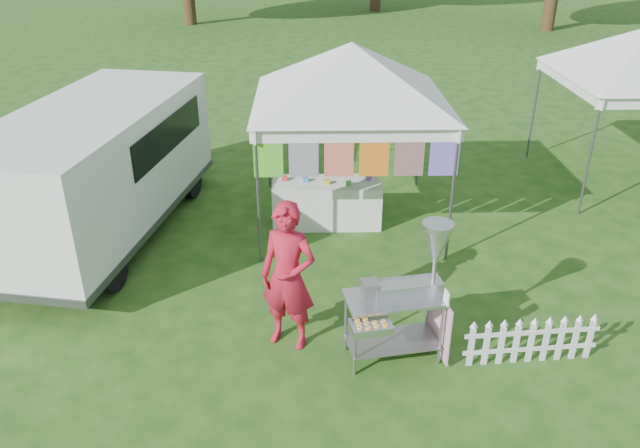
{
  "coord_description": "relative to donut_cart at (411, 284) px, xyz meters",
  "views": [
    {
      "loc": [
        -0.72,
        -6.2,
        4.82
      ],
      "look_at": [
        -0.54,
        1.12,
        1.1
      ],
      "focal_mm": 35.0,
      "sensor_mm": 36.0,
      "label": 1
    }
  ],
  "objects": [
    {
      "name": "picket_fence",
      "position": [
        1.44,
        -0.15,
        -0.73
      ],
      "size": [
        1.62,
        0.15,
        0.56
      ],
      "rotation": [
        0.0,
        0.0,
        0.08
      ],
      "color": "silver",
      "rests_on": "ground"
    },
    {
      "name": "ground",
      "position": [
        -0.46,
        0.23,
        -1.02
      ],
      "size": [
        120.0,
        120.0,
        0.0
      ],
      "primitive_type": "plane",
      "color": "#1B4814",
      "rests_on": "ground"
    },
    {
      "name": "donut_cart",
      "position": [
        0.0,
        0.0,
        0.0
      ],
      "size": [
        1.26,
        1.03,
        1.73
      ],
      "rotation": [
        0.0,
        0.0,
        0.17
      ],
      "color": "gray",
      "rests_on": "ground"
    },
    {
      "name": "cargo_van",
      "position": [
        -4.46,
        3.44,
        0.12
      ],
      "size": [
        2.93,
        5.36,
        2.11
      ],
      "rotation": [
        0.0,
        0.0,
        -0.19
      ],
      "color": "silver",
      "rests_on": "ground"
    },
    {
      "name": "vendor",
      "position": [
        -1.4,
        0.31,
        -0.08
      ],
      "size": [
        0.8,
        0.67,
        1.88
      ],
      "primitive_type": "imported",
      "rotation": [
        0.0,
        0.0,
        -0.38
      ],
      "color": "#B3162A",
      "rests_on": "ground"
    },
    {
      "name": "display_table",
      "position": [
        -0.84,
        3.56,
        -0.64
      ],
      "size": [
        1.8,
        0.7,
        0.76
      ],
      "primitive_type": "cube",
      "color": "white",
      "rests_on": "ground"
    },
    {
      "name": "canopy_main",
      "position": [
        -0.46,
        3.73,
        1.97
      ],
      "size": [
        4.24,
        4.24,
        3.45
      ],
      "color": "#59595E",
      "rests_on": "ground"
    }
  ]
}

